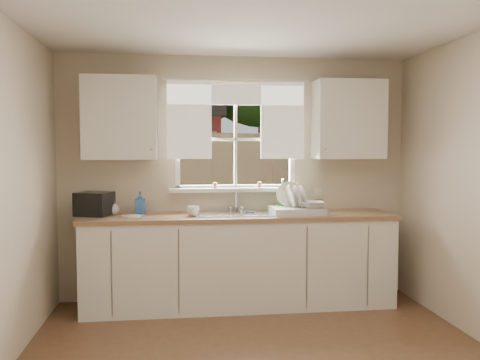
{
  "coord_description": "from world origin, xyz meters",
  "views": [
    {
      "loc": [
        -0.62,
        -3.23,
        1.57
      ],
      "look_at": [
        0.0,
        1.65,
        1.25
      ],
      "focal_mm": 38.0,
      "sensor_mm": 36.0,
      "label": 1
    }
  ],
  "objects": [
    {
      "name": "soap_bottle_b",
      "position": [
        -0.97,
        1.84,
        1.02
      ],
      "size": [
        0.1,
        0.1,
        0.22
      ],
      "primitive_type": "imported",
      "rotation": [
        0.0,
        0.0,
        -0.03
      ],
      "color": "#2D5DA9",
      "rests_on": "countertop"
    },
    {
      "name": "wall_outlet",
      "position": [
        0.88,
        1.99,
        1.08
      ],
      "size": [
        0.08,
        0.01,
        0.12
      ],
      "primitive_type": "cube",
      "color": "beige",
      "rests_on": "room_walls"
    },
    {
      "name": "sink",
      "position": [
        0.0,
        1.71,
        0.84
      ],
      "size": [
        0.88,
        0.52,
        0.4
      ],
      "color": "#B7B7BC",
      "rests_on": "countertop"
    },
    {
      "name": "soap_bottle_a",
      "position": [
        0.46,
        1.81,
        1.08
      ],
      "size": [
        0.15,
        0.15,
        0.34
      ],
      "primitive_type": "imported",
      "rotation": [
        0.0,
        0.0,
        -0.15
      ],
      "color": "green",
      "rests_on": "countertop"
    },
    {
      "name": "countertop",
      "position": [
        0.0,
        1.68,
        0.89
      ],
      "size": [
        3.04,
        0.65,
        0.04
      ],
      "primitive_type": "cube",
      "color": "#916B48",
      "rests_on": "base_cabinets"
    },
    {
      "name": "curtains",
      "position": [
        0.0,
        1.95,
        1.93
      ],
      "size": [
        1.5,
        0.03,
        0.81
      ],
      "color": "white",
      "rests_on": "room_walls"
    },
    {
      "name": "backyard",
      "position": [
        0.58,
        8.42,
        3.46
      ],
      "size": [
        20.0,
        10.0,
        6.13
      ],
      "color": "#335421",
      "rests_on": "ground"
    },
    {
      "name": "upper_cabinet_right",
      "position": [
        1.15,
        1.82,
        1.85
      ],
      "size": [
        0.7,
        0.33,
        0.8
      ],
      "primitive_type": "cube",
      "color": "white",
      "rests_on": "room_walls"
    },
    {
      "name": "ceiling",
      "position": [
        0.0,
        0.0,
        2.5
      ],
      "size": [
        3.6,
        4.0,
        0.02
      ],
      "primitive_type": "cube",
      "color": "silver",
      "rests_on": "room_walls"
    },
    {
      "name": "upper_cabinet_left",
      "position": [
        -1.15,
        1.82,
        1.85
      ],
      "size": [
        0.7,
        0.33,
        0.8
      ],
      "primitive_type": "cube",
      "color": "white",
      "rests_on": "room_walls"
    },
    {
      "name": "black_appliance",
      "position": [
        -1.4,
        1.77,
        1.02
      ],
      "size": [
        0.38,
        0.36,
        0.23
      ],
      "primitive_type": "cube",
      "rotation": [
        0.0,
        0.0,
        -0.36
      ],
      "color": "black",
      "rests_on": "countertop"
    },
    {
      "name": "cup",
      "position": [
        -0.46,
        1.61,
        0.96
      ],
      "size": [
        0.16,
        0.16,
        0.1
      ],
      "primitive_type": "imported",
      "rotation": [
        0.0,
        0.0,
        0.41
      ],
      "color": "white",
      "rests_on": "countertop"
    },
    {
      "name": "base_cabinets",
      "position": [
        0.0,
        1.68,
        0.43
      ],
      "size": [
        3.0,
        0.62,
        0.87
      ],
      "primitive_type": "cube",
      "color": "white",
      "rests_on": "ground"
    },
    {
      "name": "saucer",
      "position": [
        -1.04,
        1.66,
        0.92
      ],
      "size": [
        0.19,
        0.19,
        0.01
      ],
      "primitive_type": "cylinder",
      "color": "silver",
      "rests_on": "countertop"
    },
    {
      "name": "room_walls",
      "position": [
        0.0,
        -0.07,
        1.24
      ],
      "size": [
        3.62,
        4.02,
        2.5
      ],
      "color": "beige",
      "rests_on": "ground"
    },
    {
      "name": "bowl",
      "position": [
        0.7,
        1.59,
        1.01
      ],
      "size": [
        0.25,
        0.25,
        0.06
      ],
      "primitive_type": "imported",
      "rotation": [
        0.0,
        0.0,
        0.01
      ],
      "color": "silver",
      "rests_on": "dish_rack"
    },
    {
      "name": "window",
      "position": [
        0.0,
        2.0,
        1.49
      ],
      "size": [
        1.38,
        0.16,
        1.06
      ],
      "color": "white",
      "rests_on": "room_walls"
    },
    {
      "name": "soap_bottle_c",
      "position": [
        -1.23,
        1.83,
        0.98
      ],
      "size": [
        0.15,
        0.15,
        0.15
      ],
      "primitive_type": "imported",
      "rotation": [
        0.0,
        0.0,
        -0.39
      ],
      "color": "beige",
      "rests_on": "countertop"
    },
    {
      "name": "dish_rack",
      "position": [
        0.56,
        1.64,
        0.97
      ],
      "size": [
        0.51,
        0.39,
        0.31
      ],
      "color": "silver",
      "rests_on": "countertop"
    },
    {
      "name": "sill_jars",
      "position": [
        0.01,
        1.94,
        1.18
      ],
      "size": [
        0.5,
        0.04,
        0.06
      ],
      "color": "brown",
      "rests_on": "window"
    }
  ]
}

